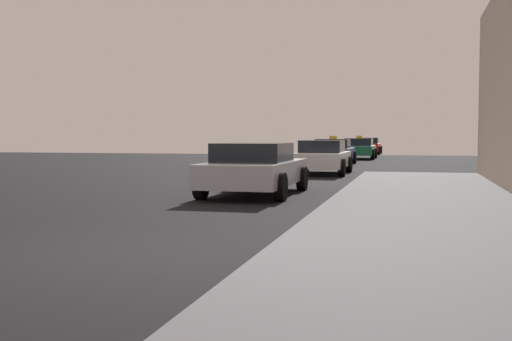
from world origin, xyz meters
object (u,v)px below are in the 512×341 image
at_px(car_white, 323,157).
at_px(car_red, 368,146).
at_px(car_blue, 333,152).
at_px(car_green, 359,148).
at_px(car_silver, 255,168).

distance_m(car_white, car_red, 25.03).
height_order(car_blue, car_red, car_blue).
bearing_deg(car_white, car_green, 89.72).
bearing_deg(car_red, car_blue, -91.72).
distance_m(car_white, car_blue, 7.70).
xyz_separation_m(car_silver, car_red, (0.46, 33.61, -0.00)).
bearing_deg(car_silver, car_blue, 90.20).
height_order(car_white, car_blue, car_blue).
distance_m(car_silver, car_green, 24.31).
distance_m(car_silver, car_red, 33.61).
height_order(car_white, car_red, same).
bearing_deg(car_green, car_blue, -94.31).
xyz_separation_m(car_silver, car_white, (0.47, 8.58, -0.00)).
height_order(car_blue, car_green, same).
bearing_deg(car_silver, car_white, 86.85).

